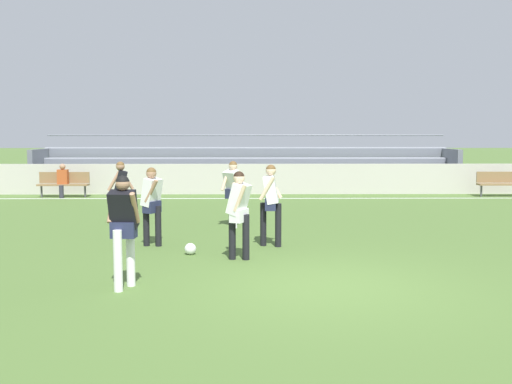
{
  "coord_description": "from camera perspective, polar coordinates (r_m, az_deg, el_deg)",
  "views": [
    {
      "loc": [
        -1.18,
        -8.81,
        2.33
      ],
      "look_at": [
        -1.02,
        4.5,
        0.99
      ],
      "focal_mm": 41.79,
      "sensor_mm": 36.0,
      "label": 1
    }
  ],
  "objects": [
    {
      "name": "player_dark_overlapping",
      "position": [
        9.02,
        -12.56,
        -2.78
      ],
      "size": [
        0.48,
        0.52,
        1.7
      ],
      "color": "white",
      "rests_on": "ground"
    },
    {
      "name": "soccer_ball",
      "position": [
        11.49,
        -6.3,
        -5.43
      ],
      "size": [
        0.22,
        0.22,
        0.22
      ],
      "primitive_type": "sphere",
      "color": "white",
      "rests_on": "ground"
    },
    {
      "name": "bench_centre_sideline",
      "position": [
        23.38,
        22.49,
        0.93
      ],
      "size": [
        1.8,
        0.4,
        0.9
      ],
      "color": "olive",
      "rests_on": "ground"
    },
    {
      "name": "spectator_seated",
      "position": [
        22.38,
        -18.03,
        1.29
      ],
      "size": [
        0.36,
        0.42,
        1.21
      ],
      "color": "#2D2D38",
      "rests_on": "ground"
    },
    {
      "name": "bench_near_wall_gap",
      "position": [
        22.51,
        -17.93,
        0.92
      ],
      "size": [
        1.8,
        0.4,
        0.9
      ],
      "color": "olive",
      "rests_on": "ground"
    },
    {
      "name": "field_line_sideline",
      "position": [
        21.06,
        2.53,
        -0.61
      ],
      "size": [
        44.0,
        0.12,
        0.01
      ],
      "primitive_type": "cube",
      "color": "white",
      "rests_on": "ground"
    },
    {
      "name": "sideline_wall",
      "position": [
        22.51,
        2.32,
        1.25
      ],
      "size": [
        48.0,
        0.16,
        1.14
      ],
      "primitive_type": "cube",
      "color": "#BCB7AD",
      "rests_on": "ground"
    },
    {
      "name": "player_white_challenging",
      "position": [
        12.33,
        -9.94,
        -0.73
      ],
      "size": [
        0.46,
        0.61,
        1.62
      ],
      "color": "black",
      "rests_on": "ground"
    },
    {
      "name": "player_white_wide_right",
      "position": [
        10.85,
        -1.64,
        -1.5
      ],
      "size": [
        0.5,
        0.58,
        1.63
      ],
      "color": "black",
      "rests_on": "ground"
    },
    {
      "name": "ground_plane",
      "position": [
        9.19,
        6.82,
        -8.98
      ],
      "size": [
        160.0,
        160.0,
        0.0
      ],
      "primitive_type": "plane",
      "color": "#4C6B30"
    },
    {
      "name": "player_dark_deep_cover",
      "position": [
        14.98,
        -12.82,
        0.34
      ],
      "size": [
        0.59,
        0.46,
        1.62
      ],
      "color": "white",
      "rests_on": "ground"
    },
    {
      "name": "bleacher_stand",
      "position": [
        24.41,
        -0.95,
        2.45
      ],
      "size": [
        17.0,
        2.53,
        2.23
      ],
      "color": "#9EA3AD",
      "rests_on": "ground"
    },
    {
      "name": "player_white_pressing_high",
      "position": [
        12.12,
        1.42,
        -0.56
      ],
      "size": [
        0.5,
        0.48,
        1.68
      ],
      "color": "black",
      "rests_on": "ground"
    },
    {
      "name": "player_white_trailing_run",
      "position": [
        14.59,
        -2.2,
        0.37
      ],
      "size": [
        0.63,
        0.55,
        1.63
      ],
      "color": "white",
      "rests_on": "ground"
    }
  ]
}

